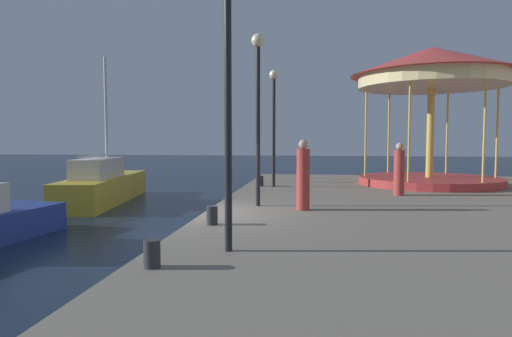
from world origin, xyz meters
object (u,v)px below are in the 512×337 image
at_px(person_by_the_water, 399,171).
at_px(person_mid_promenade, 303,177).
at_px(sailboat_yellow, 103,185).
at_px(bollard_center, 212,215).
at_px(bollard_south, 260,181).
at_px(bollard_north, 152,254).
at_px(carousel, 432,82).
at_px(lamp_post_near_edge, 228,55).
at_px(lamp_post_mid_promenade, 258,90).
at_px(lamp_post_far_end, 274,108).

distance_m(person_by_the_water, person_mid_promenade, 4.59).
height_order(sailboat_yellow, bollard_center, sailboat_yellow).
relative_size(bollard_south, person_mid_promenade, 0.22).
bearing_deg(bollard_north, carousel, 61.31).
bearing_deg(sailboat_yellow, bollard_center, -51.06).
bearing_deg(bollard_center, person_by_the_water, 49.16).
height_order(lamp_post_near_edge, lamp_post_mid_promenade, lamp_post_near_edge).
bearing_deg(person_by_the_water, lamp_post_far_end, 154.67).
relative_size(sailboat_yellow, person_mid_promenade, 3.96).
relative_size(sailboat_yellow, lamp_post_near_edge, 1.54).
bearing_deg(lamp_post_far_end, lamp_post_mid_promenade, -89.78).
relative_size(bollard_south, person_by_the_water, 0.23).
relative_size(carousel, bollard_center, 15.90).
bearing_deg(sailboat_yellow, lamp_post_far_end, -2.45).
bearing_deg(bollard_south, person_by_the_water, -24.62).
distance_m(lamp_post_mid_promenade, bollard_center, 4.10).
distance_m(bollard_center, person_mid_promenade, 3.00).
distance_m(lamp_post_mid_promenade, person_by_the_water, 5.68).
xyz_separation_m(lamp_post_near_edge, bollard_north, (-0.90, -1.07, -2.97)).
distance_m(sailboat_yellow, lamp_post_mid_promenade, 9.41).
xyz_separation_m(sailboat_yellow, bollard_north, (6.36, -11.25, 0.27)).
xyz_separation_m(carousel, lamp_post_mid_promenade, (-6.13, -6.59, -0.95)).
bearing_deg(person_mid_promenade, lamp_post_mid_promenade, 156.57).
xyz_separation_m(lamp_post_mid_promenade, person_by_the_water, (4.27, 2.90, -2.35)).
bearing_deg(sailboat_yellow, carousel, 5.84).
height_order(bollard_south, person_by_the_water, person_by_the_water).
xyz_separation_m(sailboat_yellow, lamp_post_mid_promenade, (7.12, -5.24, 3.22)).
relative_size(bollard_center, person_mid_promenade, 0.22).
distance_m(carousel, bollard_north, 14.88).
xyz_separation_m(sailboat_yellow, lamp_post_far_end, (7.10, -0.30, 3.10)).
height_order(bollard_south, bollard_center, same).
bearing_deg(bollard_south, lamp_post_mid_promenade, -83.81).
bearing_deg(carousel, bollard_south, -167.54).
xyz_separation_m(carousel, person_by_the_water, (-1.86, -3.69, -3.30)).
bearing_deg(carousel, person_by_the_water, -116.74).
height_order(lamp_post_near_edge, bollard_north, lamp_post_near_edge).
bearing_deg(lamp_post_near_edge, bollard_south, 93.97).
bearing_deg(bollard_north, bollard_south, 88.94).
bearing_deg(bollard_north, lamp_post_far_end, 86.12).
bearing_deg(person_mid_promenade, lamp_post_far_end, 102.97).
distance_m(carousel, person_mid_promenade, 9.24).
bearing_deg(lamp_post_near_edge, lamp_post_far_end, 90.93).
distance_m(carousel, lamp_post_mid_promenade, 9.06).
bearing_deg(sailboat_yellow, lamp_post_mid_promenade, -36.35).
bearing_deg(bollard_center, carousel, 54.15).
relative_size(carousel, person_mid_promenade, 3.49).
bearing_deg(person_by_the_water, bollard_south, 155.38).
bearing_deg(bollard_north, person_by_the_water, 60.53).
relative_size(bollard_north, bollard_center, 1.00).
bearing_deg(lamp_post_near_edge, person_by_the_water, 62.20).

